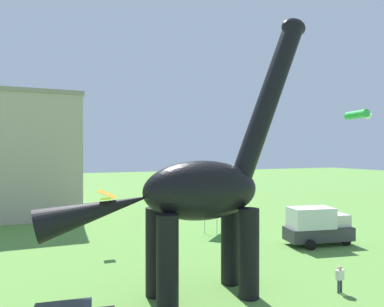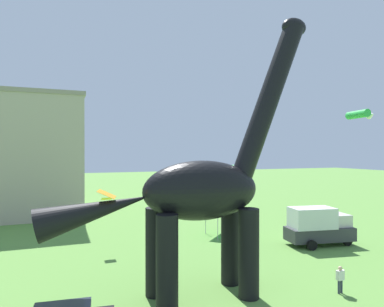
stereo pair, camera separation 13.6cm
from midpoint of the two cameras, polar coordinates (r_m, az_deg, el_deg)
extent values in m
cylinder|color=black|center=(21.12, 6.23, -14.71)|extent=(1.11, 1.11, 4.81)
cylinder|color=black|center=(19.34, 9.31, -16.13)|extent=(1.11, 1.11, 4.81)
cylinder|color=black|center=(19.47, -6.31, -16.02)|extent=(1.11, 1.11, 4.81)
cylinder|color=black|center=(17.52, -4.37, -17.89)|extent=(1.11, 1.11, 4.81)
ellipsoid|color=black|center=(18.56, 1.47, -6.18)|extent=(6.58, 2.83, 3.24)
cylinder|color=black|center=(20.74, 12.50, 8.86)|extent=(4.73, 1.21, 9.37)
ellipsoid|color=black|center=(22.85, 16.48, 19.56)|extent=(1.62, 1.01, 1.11)
cone|color=black|center=(17.28, -15.82, -9.16)|extent=(5.78, 1.62, 2.74)
cube|color=#38383D|center=(31.40, 20.30, -12.46)|extent=(5.88, 3.03, 1.10)
cube|color=silver|center=(32.43, 22.77, -10.16)|extent=(2.10, 2.21, 1.00)
cube|color=silver|center=(30.61, 19.20, -10.11)|extent=(3.88, 2.60, 1.70)
cylinder|color=black|center=(33.61, 21.69, -12.57)|extent=(0.83, 0.39, 0.80)
cylinder|color=black|center=(32.15, 24.33, -13.17)|extent=(0.83, 0.39, 0.80)
cylinder|color=black|center=(31.25, 16.62, -13.55)|extent=(0.83, 0.39, 0.80)
cylinder|color=black|center=(29.68, 19.21, -14.30)|extent=(0.83, 0.39, 0.80)
cylinder|color=#2D3347|center=(21.83, 23.17, -19.81)|extent=(0.13, 0.13, 0.75)
cylinder|color=#2D3347|center=(21.95, 23.53, -19.70)|extent=(0.13, 0.13, 0.75)
cube|color=silver|center=(21.68, 23.36, -18.16)|extent=(0.41, 0.25, 0.53)
sphere|color=tan|center=(21.56, 23.36, -17.20)|extent=(0.23, 0.23, 0.23)
cylinder|color=silver|center=(21.51, 22.89, -18.23)|extent=(0.10, 0.10, 0.50)
cylinder|color=silver|center=(21.83, 23.81, -17.96)|extent=(0.10, 0.10, 0.50)
cylinder|color=#2D3347|center=(27.83, 7.69, -15.36)|extent=(0.12, 0.12, 0.72)
cylinder|color=#2D3347|center=(27.91, 8.01, -15.32)|extent=(0.12, 0.12, 0.72)
cube|color=blue|center=(27.71, 7.85, -14.11)|extent=(0.39, 0.24, 0.51)
sphere|color=tan|center=(27.62, 7.85, -13.38)|extent=(0.23, 0.23, 0.23)
cylinder|color=blue|center=(27.60, 7.43, -14.12)|extent=(0.10, 0.10, 0.48)
cylinder|color=blue|center=(27.81, 8.27, -14.01)|extent=(0.10, 0.10, 0.48)
cylinder|color=#B2B2B7|center=(34.53, 6.19, -11.10)|extent=(0.06, 0.06, 2.10)
cylinder|color=#B2B2B7|center=(32.22, 8.49, -11.93)|extent=(0.06, 0.06, 2.10)
cylinder|color=#B2B2B7|center=(33.38, 2.01, -11.50)|extent=(0.06, 0.06, 2.10)
cylinder|color=#B2B2B7|center=(30.98, 4.07, -12.42)|extent=(0.06, 0.06, 2.10)
pyramid|color=#19B2B7|center=(32.47, 5.19, -9.14)|extent=(3.15, 3.15, 0.90)
cube|color=yellow|center=(28.18, -14.39, -7.37)|extent=(0.81, 0.58, 0.25)
cylinder|color=#287AE5|center=(28.26, -14.39, -8.42)|extent=(0.01, 0.01, 0.80)
cylinder|color=green|center=(28.18, 25.76, 5.90)|extent=(0.93, 2.15, 0.58)
cone|color=white|center=(28.90, 27.56, 5.76)|extent=(0.69, 0.62, 0.61)
cube|color=orange|center=(17.21, -14.28, -6.60)|extent=(1.09, 1.36, 0.38)
cylinder|color=green|center=(41.58, 5.62, -2.38)|extent=(2.41, 2.16, 0.71)
cone|color=red|center=(40.22, 5.21, -2.47)|extent=(0.96, 0.98, 0.75)
cube|color=#B7A893|center=(46.69, -28.40, -0.58)|extent=(16.37, 10.69, 14.37)
cube|color=gray|center=(47.17, -28.42, 8.49)|extent=(16.70, 10.90, 0.50)
camera|label=1|loc=(0.07, -90.20, 0.00)|focal=31.82mm
camera|label=2|loc=(0.07, 89.80, 0.00)|focal=31.82mm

